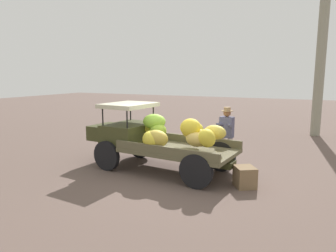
# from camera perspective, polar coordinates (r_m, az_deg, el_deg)

# --- Properties ---
(ground_plane) EXTENTS (60.00, 60.00, 0.00)m
(ground_plane) POSITION_cam_1_polar(r_m,az_deg,el_deg) (8.54, 2.08, -8.90)
(ground_plane) COLOR brown
(truck) EXTENTS (4.56, 2.07, 1.86)m
(truck) POSITION_cam_1_polar(r_m,az_deg,el_deg) (8.74, -2.61, -2.13)
(truck) COLOR #383A1C
(truck) RESTS_ON ground
(farmer) EXTENTS (0.52, 0.47, 1.74)m
(farmer) POSITION_cam_1_polar(r_m,az_deg,el_deg) (9.39, 10.76, -1.12)
(farmer) COLOR #C0ABA5
(farmer) RESTS_ON ground
(wooden_crate) EXTENTS (0.65, 0.67, 0.50)m
(wooden_crate) POSITION_cam_1_polar(r_m,az_deg,el_deg) (7.77, 14.03, -9.12)
(wooden_crate) COLOR #7C6243
(wooden_crate) RESTS_ON ground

